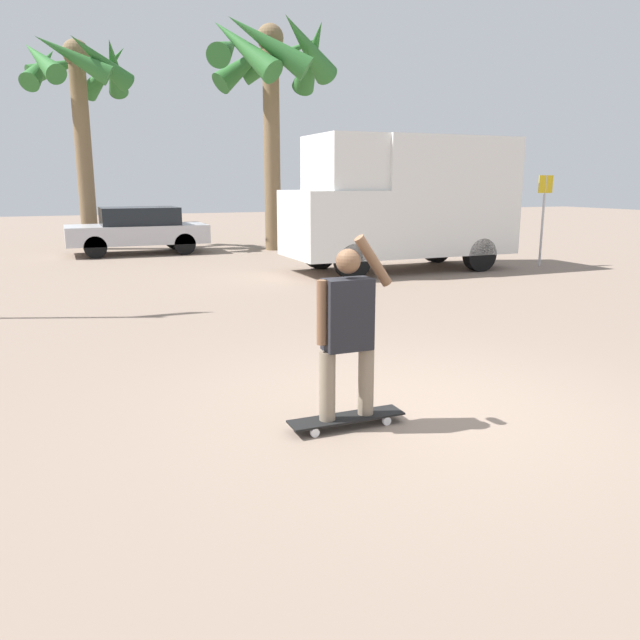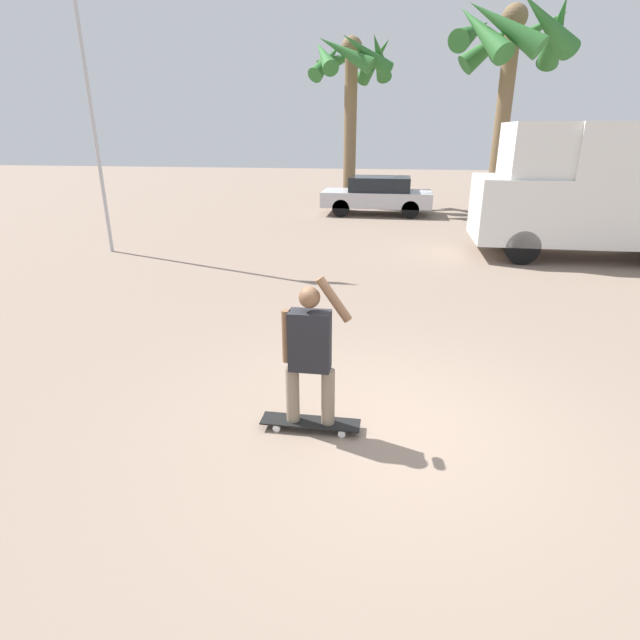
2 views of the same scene
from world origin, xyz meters
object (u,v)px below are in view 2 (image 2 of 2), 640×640
(parked_car_silver, at_px, (377,194))
(palm_tree_center_background, at_px, (351,71))
(flagpole, at_px, (87,61))
(person_skateboarder, at_px, (310,349))
(camper_van, at_px, (601,187))
(palm_tree_near_van, at_px, (511,44))
(skateboard, at_px, (310,422))

(parked_car_silver, height_order, palm_tree_center_background, palm_tree_center_background)
(palm_tree_center_background, height_order, flagpole, flagpole)
(person_skateboarder, xyz_separation_m, parked_car_silver, (0.02, 15.01, -0.19))
(camper_van, height_order, palm_tree_center_background, palm_tree_center_background)
(camper_van, xyz_separation_m, parked_car_silver, (-5.60, 6.28, -0.98))
(palm_tree_center_background, relative_size, flagpole, 0.81)
(palm_tree_near_van, relative_size, flagpole, 0.88)
(camper_van, height_order, palm_tree_near_van, palm_tree_near_van)
(camper_van, bearing_deg, skateboard, -122.75)
(skateboard, xyz_separation_m, camper_van, (5.62, 8.74, 1.64))
(parked_car_silver, bearing_deg, camper_van, -48.25)
(camper_van, relative_size, parked_car_silver, 1.35)
(flagpole, bearing_deg, palm_tree_center_background, 60.65)
(person_skateboarder, bearing_deg, camper_van, 57.24)
(camper_van, height_order, flagpole, flagpole)
(person_skateboarder, distance_m, parked_car_silver, 15.02)
(skateboard, relative_size, parked_car_silver, 0.26)
(person_skateboarder, xyz_separation_m, palm_tree_near_van, (4.14, 14.46, 4.70))
(palm_tree_center_background, bearing_deg, parked_car_silver, -56.33)
(skateboard, height_order, parked_car_silver, parked_car_silver)
(palm_tree_center_background, bearing_deg, flagpole, -119.35)
(parked_car_silver, distance_m, palm_tree_near_van, 6.41)
(skateboard, xyz_separation_m, person_skateboarder, (-0.00, -0.00, 0.85))
(person_skateboarder, height_order, palm_tree_center_background, palm_tree_center_background)
(skateboard, relative_size, palm_tree_center_background, 0.16)
(parked_car_silver, bearing_deg, flagpole, -131.28)
(palm_tree_near_van, height_order, palm_tree_center_background, palm_tree_near_van)
(palm_tree_center_background, distance_m, flagpole, 10.81)
(skateboard, xyz_separation_m, parked_car_silver, (0.02, 15.01, 0.66))
(person_skateboarder, height_order, parked_car_silver, person_skateboarder)
(skateboard, relative_size, flagpole, 0.13)
(skateboard, bearing_deg, camper_van, 57.25)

